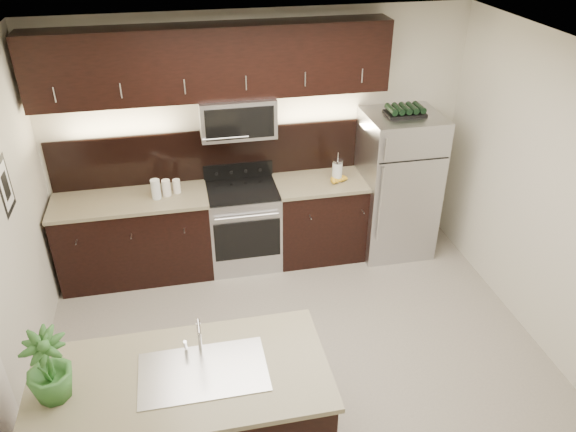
{
  "coord_description": "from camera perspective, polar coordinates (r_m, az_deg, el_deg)",
  "views": [
    {
      "loc": [
        -0.84,
        -3.58,
        3.7
      ],
      "look_at": [
        0.02,
        0.55,
        1.22
      ],
      "focal_mm": 35.0,
      "sensor_mm": 36.0,
      "label": 1
    }
  ],
  "objects": [
    {
      "name": "refrigerator",
      "position": [
        6.39,
        11.0,
        3.12
      ],
      "size": [
        0.79,
        0.72,
        1.65
      ],
      "primitive_type": "cube",
      "color": "#B2B2B7",
      "rests_on": "ground"
    },
    {
      "name": "ground",
      "position": [
        5.22,
        1.1,
        -14.7
      ],
      "size": [
        4.5,
        4.5,
        0.0
      ],
      "primitive_type": "plane",
      "color": "gray",
      "rests_on": "ground"
    },
    {
      "name": "sink_faucet",
      "position": [
        3.87,
        -8.64,
        -15.15
      ],
      "size": [
        0.84,
        0.5,
        0.28
      ],
      "color": "silver",
      "rests_on": "island"
    },
    {
      "name": "room_walls",
      "position": [
        4.14,
        -0.05,
        1.47
      ],
      "size": [
        4.52,
        4.02,
        2.71
      ],
      "color": "beige",
      "rests_on": "ground"
    },
    {
      "name": "bananas",
      "position": [
        6.08,
        4.62,
        3.67
      ],
      "size": [
        0.25,
        0.23,
        0.06
      ],
      "primitive_type": "ellipsoid",
      "rotation": [
        0.0,
        0.0,
        0.39
      ],
      "color": "#C2911B",
      "rests_on": "counter_run"
    },
    {
      "name": "upper_fixtures",
      "position": [
        5.66,
        -7.3,
        14.2
      ],
      "size": [
        3.49,
        0.4,
        1.66
      ],
      "color": "black",
      "rests_on": "counter_run"
    },
    {
      "name": "plant",
      "position": [
        3.81,
        -23.24,
        -13.87
      ],
      "size": [
        0.31,
        0.31,
        0.5
      ],
      "primitive_type": "imported",
      "rotation": [
        0.0,
        0.0,
        -0.12
      ],
      "color": "#2E6628",
      "rests_on": "island"
    },
    {
      "name": "canisters",
      "position": [
        5.9,
        -12.51,
        2.79
      ],
      "size": [
        0.3,
        0.17,
        0.21
      ],
      "rotation": [
        0.0,
        0.0,
        0.39
      ],
      "color": "silver",
      "rests_on": "counter_run"
    },
    {
      "name": "french_press",
      "position": [
        6.07,
        5.03,
        4.59
      ],
      "size": [
        0.11,
        0.11,
        0.33
      ],
      "rotation": [
        0.0,
        0.0,
        0.43
      ],
      "color": "silver",
      "rests_on": "counter_run"
    },
    {
      "name": "counter_run",
      "position": [
        6.2,
        -6.42,
        -1.18
      ],
      "size": [
        3.51,
        0.65,
        0.94
      ],
      "color": "black",
      "rests_on": "ground"
    },
    {
      "name": "wine_rack",
      "position": [
        6.05,
        11.81,
        10.44
      ],
      "size": [
        0.41,
        0.25,
        0.1
      ],
      "color": "black",
      "rests_on": "refrigerator"
    },
    {
      "name": "island",
      "position": [
        4.23,
        -10.25,
        -20.06
      ],
      "size": [
        1.96,
        0.96,
        0.94
      ],
      "color": "black",
      "rests_on": "ground"
    }
  ]
}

